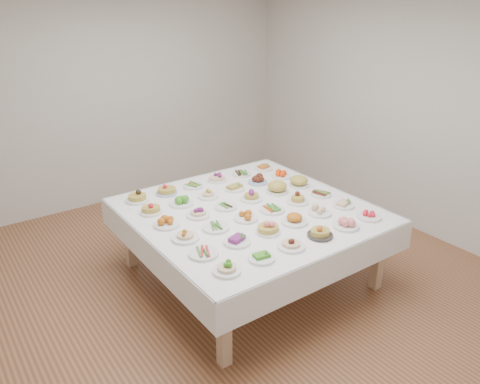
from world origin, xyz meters
TOP-DOWN VIEW (x-y plane):
  - room_envelope at (0.00, 0.00)m, footprint 5.02×5.02m
  - display_table at (0.20, -0.16)m, footprint 2.16×2.16m
  - dish_0 at (-0.59, -0.96)m, footprint 0.21×0.21m
  - dish_1 at (-0.27, -0.97)m, footprint 0.21×0.21m
  - dish_2 at (0.04, -0.96)m, footprint 0.23×0.23m
  - dish_3 at (0.37, -0.96)m, footprint 0.22×0.22m
  - dish_4 at (0.68, -0.97)m, footprint 0.23×0.23m
  - dish_5 at (0.99, -0.96)m, footprint 0.22×0.22m
  - dish_6 at (-0.61, -0.64)m, footprint 0.25×0.24m
  - dish_7 at (-0.28, -0.64)m, footprint 0.22×0.22m
  - dish_8 at (0.05, -0.65)m, footprint 0.21×0.21m
  - dish_9 at (0.36, -0.64)m, footprint 0.24×0.24m
  - dish_10 at (0.68, -0.64)m, footprint 0.22×0.22m
  - dish_11 at (0.99, -0.64)m, footprint 0.21×0.21m
  - dish_12 at (-0.59, -0.33)m, footprint 0.23×0.23m
  - dish_13 at (-0.28, -0.32)m, footprint 0.24×0.24m
  - dish_14 at (0.04, -0.33)m, footprint 0.22×0.22m
  - dish_15 at (0.36, -0.32)m, footprint 0.24×0.24m
  - dish_16 at (0.69, -0.32)m, footprint 0.22×0.22m
  - dish_17 at (1.00, -0.32)m, footprint 0.20×0.20m
  - dish_18 at (-0.60, -0.01)m, footprint 0.24×0.24m
  - dish_19 at (-0.28, -0.01)m, footprint 0.22×0.22m
  - dish_20 at (0.03, -0.01)m, footprint 0.21×0.21m
  - dish_21 at (0.35, 0.00)m, footprint 0.22×0.22m
  - dish_22 at (0.69, 0.00)m, footprint 0.25×0.25m
  - dish_23 at (0.99, 0.00)m, footprint 0.23×0.23m
  - dish_24 at (-0.61, 0.31)m, footprint 0.21×0.21m
  - dish_25 at (-0.27, 0.31)m, footprint 0.24×0.24m
  - dish_26 at (0.03, 0.31)m, footprint 0.21×0.21m
  - dish_27 at (0.36, 0.32)m, footprint 0.21×0.21m
  - dish_28 at (0.68, 0.32)m, footprint 0.21×0.21m
  - dish_29 at (1.00, 0.31)m, footprint 0.21×0.21m
  - dish_30 at (-0.60, 0.64)m, footprint 0.23×0.23m
  - dish_31 at (-0.27, 0.63)m, footprint 0.22×0.22m
  - dish_32 at (0.05, 0.64)m, footprint 0.21×0.21m
  - dish_33 at (0.35, 0.64)m, footprint 0.21×0.21m
  - dish_34 at (0.68, 0.63)m, footprint 0.23×0.21m
  - dish_35 at (1.00, 0.63)m, footprint 0.21×0.21m

SIDE VIEW (x-z plane):
  - display_table at x=0.20m, z-range 0.31..1.06m
  - dish_32 at x=0.05m, z-range 0.74..0.79m
  - dish_20 at x=0.03m, z-range 0.74..0.79m
  - dish_17 at x=1.00m, z-range 0.75..0.80m
  - dish_13 at x=-0.28m, z-range 0.75..0.80m
  - dish_34 at x=0.68m, z-range 0.75..0.80m
  - dish_6 at x=-0.61m, z-range 0.75..0.80m
  - dish_15 at x=0.36m, z-range 0.75..0.80m
  - dish_1 at x=-0.27m, z-range 0.74..0.82m
  - dish_35 at x=1.00m, z-range 0.74..0.83m
  - dish_5 at x=0.99m, z-range 0.74..0.83m
  - dish_27 at x=0.36m, z-range 0.74..0.83m
  - dish_29 at x=1.00m, z-range 0.74..0.83m
  - dish_7 at x=-0.28m, z-range 0.74..0.84m
  - dish_11 at x=0.99m, z-range 0.74..0.84m
  - dish_10 at x=0.68m, z-range 0.74..0.84m
  - dish_26 at x=0.03m, z-range 0.74..0.84m
  - dish_18 at x=-0.60m, z-range 0.74..0.85m
  - dish_28 at x=0.68m, z-range 0.75..0.85m
  - dish_12 at x=-0.59m, z-range 0.74..0.85m
  - dish_14 at x=0.04m, z-range 0.75..0.85m
  - dish_25 at x=-0.27m, z-range 0.74..0.85m
  - dish_19 at x=-0.28m, z-range 0.74..0.85m
  - dish_2 at x=0.04m, z-range 0.74..0.85m
  - dish_4 at x=0.68m, z-range 0.75..0.86m
  - dish_9 at x=0.36m, z-range 0.74..0.87m
  - dish_0 at x=-0.59m, z-range 0.75..0.86m
  - dish_3 at x=0.37m, z-range 0.74..0.87m
  - dish_24 at x=-0.61m, z-range 0.75..0.87m
  - dish_33 at x=0.35m, z-range 0.75..0.87m
  - dish_16 at x=0.69m, z-range 0.74..0.87m
  - dish_21 at x=0.35m, z-range 0.75..0.88m
  - dish_30 at x=-0.60m, z-range 0.74..0.88m
  - dish_31 at x=-0.27m, z-range 0.75..0.88m
  - dish_23 at x=0.99m, z-range 0.75..0.88m
  - dish_8 at x=0.05m, z-range 0.75..0.89m
  - dish_22 at x=0.69m, z-range 0.75..0.90m
  - room_envelope at x=0.00m, z-range 0.43..3.24m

